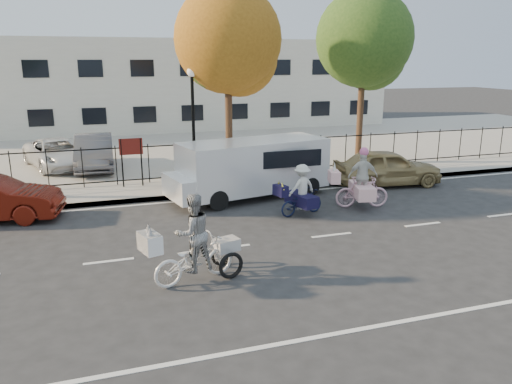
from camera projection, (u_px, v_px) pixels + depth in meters
name	position (u px, v px, depth m)	size (l,w,h in m)	color
ground	(228.00, 247.00, 13.04)	(120.00, 120.00, 0.00)	#333334
road_markings	(228.00, 247.00, 13.03)	(60.00, 9.52, 0.01)	silver
curb	(191.00, 196.00, 17.65)	(60.00, 0.10, 0.15)	#A8A399
sidewalk	(186.00, 189.00, 18.62)	(60.00, 2.20, 0.15)	#A8A399
parking_lot	(156.00, 149.00, 26.79)	(60.00, 15.60, 0.15)	#A8A399
iron_fence	(180.00, 161.00, 19.41)	(58.00, 0.06, 1.50)	black
building	(136.00, 84.00, 35.21)	(34.00, 10.00, 6.00)	silver
lamppost	(193.00, 105.00, 18.62)	(0.36, 0.36, 4.33)	black
street_sign	(131.00, 153.00, 18.36)	(0.85, 0.06, 1.80)	black
zebra_trike	(194.00, 248.00, 10.91)	(2.33, 1.38, 2.00)	white
unicorn_bike	(361.00, 185.00, 16.35)	(2.05, 1.47, 2.02)	#E4ADC1
bull_bike	(301.00, 195.00, 15.61)	(1.79, 1.26, 1.62)	#0F1633
white_van	(251.00, 166.00, 17.49)	(6.01, 2.94, 2.02)	white
gold_sedan	(387.00, 167.00, 19.25)	(1.67, 4.16, 1.42)	#9F8956
lot_car_b	(57.00, 153.00, 21.74)	(2.06, 4.47, 1.24)	white
lot_car_c	(94.00, 152.00, 21.52)	(1.54, 4.42, 1.45)	#54555C
tree_mid	(231.00, 45.00, 19.07)	(4.12, 4.12, 7.55)	#442D1D
tree_east	(366.00, 44.00, 21.75)	(4.21, 4.21, 7.72)	#442D1D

